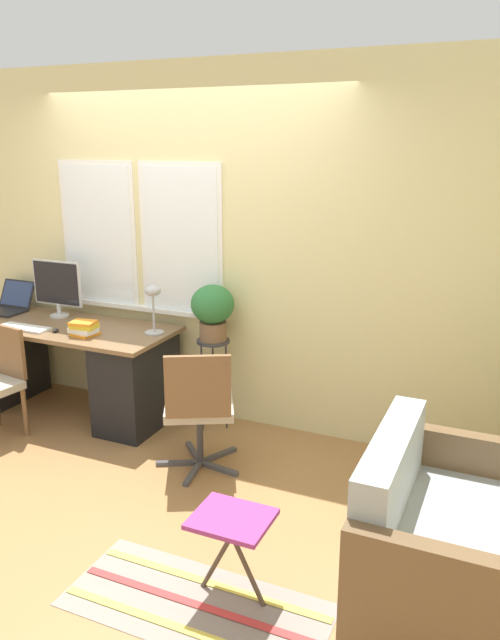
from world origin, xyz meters
TOP-DOWN VIEW (x-y plane):
  - ground_plane at (0.00, 0.00)m, footprint 14.00×14.00m
  - wall_back_with_window at (-0.02, 0.81)m, footprint 9.00×0.12m
  - desk at (-0.95, 0.37)m, footprint 1.83×0.73m
  - laptop at (-1.64, 0.51)m, footprint 0.34×0.35m
  - monitor at (-1.13, 0.55)m, footprint 0.46×0.15m
  - keyboard at (-1.14, 0.15)m, footprint 0.43×0.14m
  - mouse at (-0.85, 0.18)m, footprint 0.03×0.06m
  - desk_lamp at (-0.16, 0.46)m, footprint 0.14×0.14m
  - book_stack at (-0.60, 0.20)m, footprint 0.22×0.20m
  - office_chair_swivel at (0.50, -0.05)m, footprint 0.60×0.61m
  - couch_loveseat at (2.17, -0.68)m, footprint 0.85×1.14m
  - plant_stand at (0.28, 0.59)m, footprint 0.25×0.25m
  - potted_plant at (0.28, 0.59)m, footprint 0.32×0.32m
  - floor_rug_striped at (1.09, -1.19)m, footprint 1.28×0.56m
  - folding_stool at (1.22, -1.06)m, footprint 0.37×0.31m

SIDE VIEW (x-z plane):
  - ground_plane at x=0.00m, z-range 0.00..0.00m
  - floor_rug_striped at x=1.09m, z-range 0.00..0.01m
  - couch_loveseat at x=2.17m, z-range -0.12..0.70m
  - desk at x=-0.95m, z-range 0.02..0.76m
  - folding_stool at x=1.22m, z-range 0.17..0.62m
  - office_chair_swivel at x=0.50m, z-range 0.03..0.89m
  - plant_stand at x=0.28m, z-range 0.26..0.96m
  - keyboard at x=-1.14m, z-range 0.74..0.75m
  - mouse at x=-0.85m, z-range 0.74..0.76m
  - laptop at x=-1.64m, z-range 0.67..0.91m
  - book_stack at x=-0.60m, z-range 0.73..0.85m
  - potted_plant at x=0.28m, z-range 0.73..1.16m
  - monitor at x=-1.13m, z-range 0.76..1.23m
  - desk_lamp at x=-0.16m, z-range 0.82..1.19m
  - wall_back_with_window at x=-0.02m, z-range 0.00..2.70m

